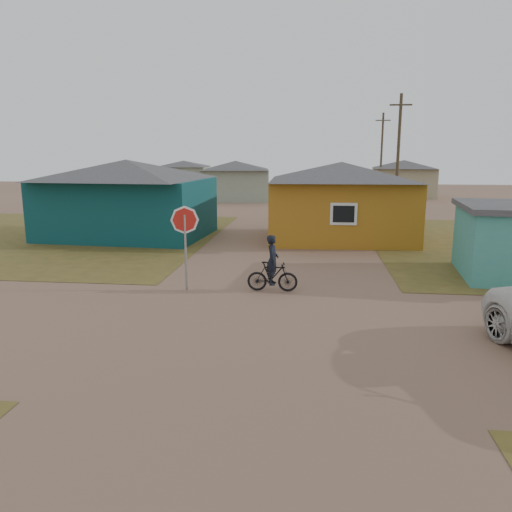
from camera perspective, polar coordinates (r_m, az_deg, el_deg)
The scene contains 11 objects.
ground at distance 12.48m, azimuth 0.95°, elevation -8.73°, with size 120.00×120.00×0.00m, color #7F5D49.
grass_nw at distance 29.24m, azimuth -24.73°, elevation 2.12°, with size 20.00×18.00×0.00m, color brown.
house_teal at distance 27.01m, azimuth -14.45°, elevation 6.50°, with size 8.93×7.08×4.00m.
house_yellow at distance 25.78m, azimuth 9.63°, elevation 6.35°, with size 7.72×6.76×3.90m.
house_pale_west at distance 46.25m, azimuth -2.35°, elevation 8.67°, with size 7.04×6.15×3.60m.
house_beige_east at distance 52.45m, azimuth 16.47°, elevation 8.57°, with size 6.95×6.05×3.60m.
house_pale_north at distance 59.64m, azimuth -8.25°, elevation 9.16°, with size 6.28×5.81×3.40m.
utility_pole_near at distance 34.06m, azimuth 15.92°, elevation 10.96°, with size 1.40×0.20×8.00m.
utility_pole_far at distance 50.04m, azimuth 14.14°, elevation 11.18°, with size 1.40×0.20×8.00m.
stop_sign at distance 15.90m, azimuth -8.12°, elevation 3.04°, with size 0.89×0.18×2.73m.
cyclist at distance 15.89m, azimuth 1.89°, elevation -1.72°, with size 1.62×0.59×1.82m.
Camera 1 is at (1.13, -11.63, 4.38)m, focal length 35.00 mm.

